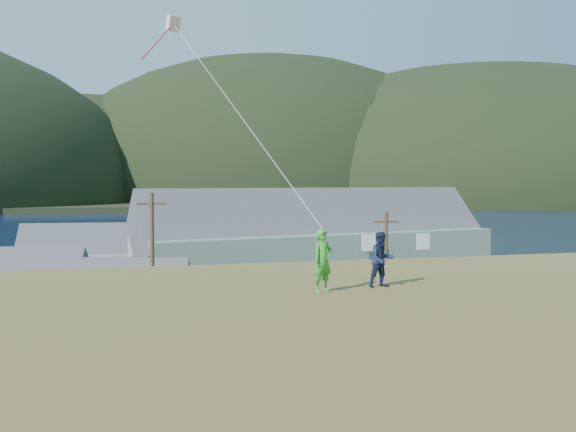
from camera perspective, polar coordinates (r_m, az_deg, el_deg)
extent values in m
plane|color=#0A1638|center=(36.04, -9.00, -13.15)|extent=(900.00, 900.00, 0.00)
cube|color=#4C3D19|center=(34.12, -8.68, -14.00)|extent=(110.00, 8.00, 0.10)
cube|color=#28282B|center=(52.52, -10.70, -7.93)|extent=(72.00, 36.00, 0.12)
cube|color=gray|center=(75.14, -16.37, -4.36)|extent=(26.00, 14.00, 0.90)
cube|color=black|center=(364.59, -13.72, 1.61)|extent=(900.00, 320.00, 2.00)
ellipsoid|color=black|center=(334.99, -17.10, 1.60)|extent=(200.00, 180.00, 100.00)
ellipsoid|color=black|center=(332.69, -1.51, 1.73)|extent=(230.00, 207.00, 142.60)
ellipsoid|color=black|center=(355.36, 16.82, 1.69)|extent=(280.00, 252.00, 134.40)
cube|color=slate|center=(57.70, 2.69, -4.07)|extent=(33.09, 15.23, 5.47)
cube|color=#47474C|center=(57.32, 2.70, 0.10)|extent=(33.55, 15.15, 8.94)
cube|color=slate|center=(49.18, -22.80, -7.03)|extent=(9.55, 7.51, 3.00)
cube|color=#47474C|center=(48.84, -22.85, -4.43)|extent=(9.99, 7.48, 5.45)
cube|color=silver|center=(43.76, -13.80, -8.25)|extent=(8.02, 6.58, 2.80)
cube|color=#47474C|center=(43.40, -13.84, -5.53)|extent=(8.49, 6.66, 4.94)
cube|color=gray|center=(62.05, -17.86, -4.68)|extent=(11.17, 7.34, 3.40)
cube|color=#47474C|center=(61.76, -17.90, -2.24)|extent=(11.66, 7.30, 6.28)
cylinder|color=#47331E|center=(36.38, -11.96, -5.33)|extent=(0.24, 0.24, 9.31)
cylinder|color=#47331E|center=(39.49, 8.66, -5.51)|extent=(0.24, 0.24, 8.10)
imported|color=black|center=(60.60, -13.95, -5.72)|extent=(1.75, 4.31, 1.47)
imported|color=#324F7E|center=(59.28, -9.30, -5.93)|extent=(1.78, 4.17, 1.34)
imported|color=maroon|center=(60.96, -22.95, -5.85)|extent=(2.78, 5.28, 1.42)
imported|color=navy|center=(52.47, -10.23, -7.08)|extent=(1.88, 4.22, 1.41)
imported|color=#222228|center=(53.34, -17.99, -6.99)|extent=(2.60, 5.27, 1.47)
imported|color=silver|center=(58.78, -18.11, -6.10)|extent=(2.52, 4.95, 1.38)
imported|color=green|center=(16.59, 3.11, -4.00)|extent=(0.71, 0.61, 1.64)
imported|color=#171F3F|center=(17.58, 8.35, -3.85)|extent=(0.78, 0.63, 1.50)
cube|color=beige|center=(24.47, -10.17, 16.49)|extent=(0.59, 0.58, 0.60)
cylinder|color=#E13B62|center=(23.02, -11.47, 15.04)|extent=(0.06, 0.06, 3.31)
cylinder|color=white|center=(20.13, -4.69, 9.44)|extent=(0.02, 0.02, 11.06)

